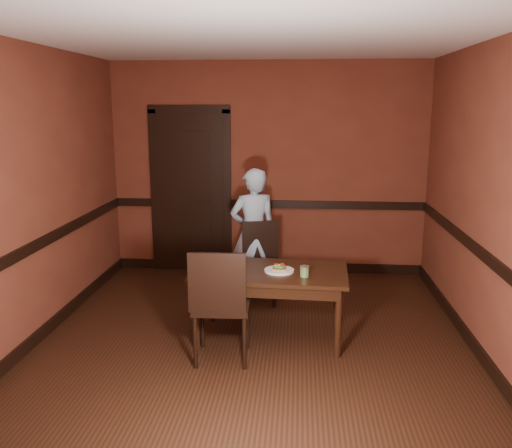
# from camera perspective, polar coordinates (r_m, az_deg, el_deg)

# --- Properties ---
(floor) EXTENTS (4.00, 4.50, 0.01)m
(floor) POSITION_cam_1_polar(r_m,az_deg,el_deg) (5.14, -0.32, -12.37)
(floor) COLOR black
(floor) RESTS_ON ground
(ceiling) EXTENTS (4.00, 4.50, 0.01)m
(ceiling) POSITION_cam_1_polar(r_m,az_deg,el_deg) (4.69, -0.36, 19.10)
(ceiling) COLOR white
(ceiling) RESTS_ON ground
(wall_back) EXTENTS (4.00, 0.02, 2.70)m
(wall_back) POSITION_cam_1_polar(r_m,az_deg,el_deg) (6.95, 1.27, 5.78)
(wall_back) COLOR brown
(wall_back) RESTS_ON ground
(wall_front) EXTENTS (4.00, 0.02, 2.70)m
(wall_front) POSITION_cam_1_polar(r_m,az_deg,el_deg) (2.56, -4.71, -5.94)
(wall_front) COLOR brown
(wall_front) RESTS_ON ground
(wall_left) EXTENTS (0.02, 4.50, 2.70)m
(wall_left) POSITION_cam_1_polar(r_m,az_deg,el_deg) (5.29, -22.49, 2.74)
(wall_left) COLOR brown
(wall_left) RESTS_ON ground
(wall_right) EXTENTS (0.02, 4.50, 2.70)m
(wall_right) POSITION_cam_1_polar(r_m,az_deg,el_deg) (4.98, 23.28, 2.11)
(wall_right) COLOR brown
(wall_right) RESTS_ON ground
(dado_back) EXTENTS (4.00, 0.03, 0.10)m
(dado_back) POSITION_cam_1_polar(r_m,az_deg,el_deg) (7.00, 1.24, 2.11)
(dado_back) COLOR black
(dado_back) RESTS_ON ground
(dado_left) EXTENTS (0.03, 4.50, 0.10)m
(dado_left) POSITION_cam_1_polar(r_m,az_deg,el_deg) (5.37, -21.95, -2.00)
(dado_left) COLOR black
(dado_left) RESTS_ON ground
(dado_right) EXTENTS (0.03, 4.50, 0.10)m
(dado_right) POSITION_cam_1_polar(r_m,az_deg,el_deg) (5.06, 22.68, -2.90)
(dado_right) COLOR black
(dado_right) RESTS_ON ground
(baseboard_back) EXTENTS (4.00, 0.03, 0.12)m
(baseboard_back) POSITION_cam_1_polar(r_m,az_deg,el_deg) (7.20, 1.21, -4.48)
(baseboard_back) COLOR black
(baseboard_back) RESTS_ON ground
(baseboard_left) EXTENTS (0.03, 4.50, 0.12)m
(baseboard_left) POSITION_cam_1_polar(r_m,az_deg,el_deg) (5.63, -21.25, -10.31)
(baseboard_left) COLOR black
(baseboard_left) RESTS_ON ground
(baseboard_right) EXTENTS (0.03, 4.50, 0.12)m
(baseboard_right) POSITION_cam_1_polar(r_m,az_deg,el_deg) (5.34, 21.92, -11.64)
(baseboard_right) COLOR black
(baseboard_right) RESTS_ON ground
(door) EXTENTS (1.05, 0.07, 2.20)m
(door) POSITION_cam_1_polar(r_m,az_deg,el_deg) (7.08, -6.88, 3.71)
(door) COLOR black
(door) RESTS_ON ground
(dining_table) EXTENTS (1.45, 0.86, 0.66)m
(dining_table) POSITION_cam_1_polar(r_m,az_deg,el_deg) (5.12, 1.45, -8.44)
(dining_table) COLOR black
(dining_table) RESTS_ON floor
(chair_far) EXTENTS (0.49, 0.49, 0.89)m
(chair_far) POSITION_cam_1_polar(r_m,az_deg,el_deg) (5.97, -0.02, -4.24)
(chair_far) COLOR black
(chair_far) RESTS_ON floor
(chair_near) EXTENTS (0.48, 0.48, 1.00)m
(chair_near) POSITION_cam_1_polar(r_m,az_deg,el_deg) (4.67, -3.60, -8.30)
(chair_near) COLOR black
(chair_near) RESTS_ON floor
(person) EXTENTS (0.63, 0.52, 1.47)m
(person) POSITION_cam_1_polar(r_m,az_deg,el_deg) (6.16, -0.28, -0.89)
(person) COLOR #A4C5E2
(person) RESTS_ON floor
(sandwich_plate) EXTENTS (0.27, 0.27, 0.07)m
(sandwich_plate) POSITION_cam_1_polar(r_m,az_deg,el_deg) (4.97, 2.46, -4.79)
(sandwich_plate) COLOR white
(sandwich_plate) RESTS_ON dining_table
(sauce_jar) EXTENTS (0.08, 0.08, 0.10)m
(sauce_jar) POSITION_cam_1_polar(r_m,az_deg,el_deg) (4.83, 5.14, -4.97)
(sauce_jar) COLOR #58803E
(sauce_jar) RESTS_ON dining_table
(cheese_saucer) EXTENTS (0.18, 0.18, 0.06)m
(cheese_saucer) POSITION_cam_1_polar(r_m,az_deg,el_deg) (5.08, -2.60, -4.38)
(cheese_saucer) COLOR white
(cheese_saucer) RESTS_ON dining_table
(food_tub) EXTENTS (0.18, 0.13, 0.08)m
(food_tub) POSITION_cam_1_polar(r_m,az_deg,el_deg) (5.29, -5.04, -3.55)
(food_tub) COLOR #3472BB
(food_tub) RESTS_ON dining_table
(wrapped_veg) EXTENTS (0.26, 0.11, 0.07)m
(wrapped_veg) POSITION_cam_1_polar(r_m,az_deg,el_deg) (4.76, -4.49, -5.40)
(wrapped_veg) COLOR #10390E
(wrapped_veg) RESTS_ON dining_table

